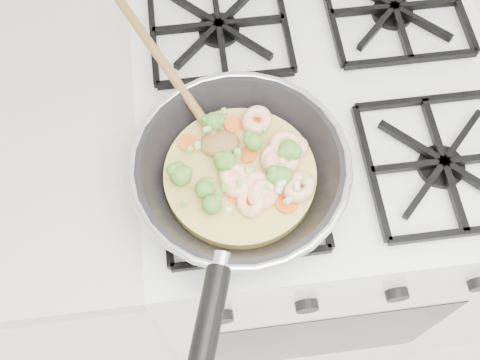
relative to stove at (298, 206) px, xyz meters
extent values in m
cube|color=white|center=(0.00, 0.00, -0.01)|extent=(0.60, 0.60, 0.90)
cube|color=black|center=(0.00, -0.30, -0.01)|extent=(0.48, 0.00, 0.40)
cube|color=black|center=(0.00, 0.00, 0.45)|extent=(0.56, 0.56, 0.02)
torus|color=#B9B9C1|center=(-0.15, -0.15, 0.52)|extent=(0.31, 0.31, 0.01)
cylinder|color=black|center=(-0.22, -0.37, 0.52)|extent=(0.08, 0.18, 0.03)
cylinder|color=#D1B75B|center=(-0.15, -0.15, 0.48)|extent=(0.21, 0.21, 0.02)
ellipsoid|color=olive|center=(-0.17, -0.10, 0.50)|extent=(0.06, 0.07, 0.02)
cylinder|color=olive|center=(-0.24, 0.02, 0.53)|extent=(0.13, 0.24, 0.06)
torus|color=#FFC296|center=(-0.13, -0.17, 0.50)|extent=(0.05, 0.05, 0.02)
torus|color=#FFC296|center=(-0.10, -0.14, 0.50)|extent=(0.05, 0.05, 0.03)
torus|color=#FFC296|center=(-0.09, -0.14, 0.50)|extent=(0.04, 0.05, 0.03)
torus|color=#FFC296|center=(-0.13, -0.19, 0.50)|extent=(0.07, 0.07, 0.03)
torus|color=#FFC296|center=(-0.08, -0.12, 0.50)|extent=(0.06, 0.06, 0.02)
torus|color=#FFC296|center=(-0.16, -0.16, 0.50)|extent=(0.07, 0.07, 0.03)
torus|color=#FFC296|center=(-0.09, -0.14, 0.50)|extent=(0.05, 0.05, 0.02)
torus|color=#FFC296|center=(-0.14, -0.19, 0.50)|extent=(0.05, 0.05, 0.03)
torus|color=#FFC296|center=(-0.08, -0.12, 0.50)|extent=(0.06, 0.06, 0.03)
torus|color=#FFC296|center=(-0.12, -0.07, 0.50)|extent=(0.07, 0.07, 0.03)
torus|color=#FFC296|center=(-0.16, -0.17, 0.50)|extent=(0.06, 0.06, 0.02)
torus|color=#FFC296|center=(-0.08, -0.18, 0.50)|extent=(0.07, 0.07, 0.02)
ellipsoid|color=#589230|center=(-0.18, -0.07, 0.51)|extent=(0.04, 0.04, 0.03)
ellipsoid|color=#589230|center=(-0.20, -0.20, 0.51)|extent=(0.03, 0.03, 0.03)
ellipsoid|color=#589230|center=(-0.20, -0.17, 0.51)|extent=(0.03, 0.03, 0.03)
ellipsoid|color=#589230|center=(-0.13, -0.11, 0.51)|extent=(0.03, 0.03, 0.03)
ellipsoid|color=#589230|center=(-0.10, -0.17, 0.51)|extent=(0.04, 0.04, 0.03)
ellipsoid|color=#589230|center=(-0.23, -0.15, 0.51)|extent=(0.04, 0.04, 0.03)
ellipsoid|color=#589230|center=(-0.17, -0.14, 0.51)|extent=(0.04, 0.04, 0.03)
ellipsoid|color=#589230|center=(-0.08, -0.13, 0.51)|extent=(0.04, 0.04, 0.03)
cylinder|color=orange|center=(-0.17, -0.10, 0.49)|extent=(0.03, 0.03, 0.01)
cylinder|color=orange|center=(-0.16, -0.19, 0.49)|extent=(0.04, 0.04, 0.01)
cylinder|color=orange|center=(-0.22, -0.09, 0.49)|extent=(0.04, 0.04, 0.00)
cylinder|color=orange|center=(-0.12, -0.16, 0.49)|extent=(0.03, 0.03, 0.01)
cylinder|color=orange|center=(-0.13, -0.07, 0.49)|extent=(0.04, 0.04, 0.01)
cylinder|color=orange|center=(-0.14, -0.18, 0.49)|extent=(0.03, 0.03, 0.01)
cylinder|color=orange|center=(-0.14, -0.12, 0.49)|extent=(0.04, 0.04, 0.01)
cylinder|color=orange|center=(-0.15, -0.16, 0.49)|extent=(0.04, 0.04, 0.00)
cylinder|color=orange|center=(-0.15, -0.07, 0.49)|extent=(0.03, 0.03, 0.01)
cylinder|color=orange|center=(-0.10, -0.20, 0.49)|extent=(0.03, 0.03, 0.01)
cylinder|color=orange|center=(-0.11, -0.17, 0.49)|extent=(0.04, 0.04, 0.01)
cylinder|color=#7DBD4B|center=(-0.14, -0.10, 0.51)|extent=(0.01, 0.01, 0.01)
cylinder|color=#B9CF92|center=(-0.08, -0.19, 0.52)|extent=(0.01, 0.01, 0.01)
cylinder|color=#B9CF92|center=(-0.11, -0.19, 0.52)|extent=(0.01, 0.01, 0.01)
cylinder|color=#7DBD4B|center=(-0.16, -0.06, 0.51)|extent=(0.01, 0.01, 0.01)
cylinder|color=#B9CF92|center=(-0.24, -0.15, 0.51)|extent=(0.01, 0.01, 0.01)
cylinder|color=#7DBD4B|center=(-0.17, -0.18, 0.51)|extent=(0.01, 0.01, 0.01)
cylinder|color=#7DBD4B|center=(-0.11, -0.09, 0.51)|extent=(0.01, 0.01, 0.01)
cylinder|color=#7DBD4B|center=(-0.23, -0.19, 0.51)|extent=(0.01, 0.01, 0.01)
cylinder|color=#B9CF92|center=(-0.18, -0.21, 0.52)|extent=(0.01, 0.01, 0.01)
cylinder|color=#7DBD4B|center=(-0.22, -0.12, 0.52)|extent=(0.01, 0.01, 0.01)
cylinder|color=#7DBD4B|center=(-0.19, -0.09, 0.52)|extent=(0.01, 0.01, 0.01)
cylinder|color=#B9CF92|center=(-0.10, -0.21, 0.51)|extent=(0.01, 0.01, 0.01)
cylinder|color=#7DBD4B|center=(-0.10, -0.16, 0.52)|extent=(0.01, 0.01, 0.01)
cylinder|color=#7DBD4B|center=(-0.19, -0.18, 0.51)|extent=(0.01, 0.01, 0.01)
cylinder|color=#7DBD4B|center=(-0.15, -0.17, 0.51)|extent=(0.01, 0.01, 0.01)
cylinder|color=#7DBD4B|center=(-0.14, -0.16, 0.51)|extent=(0.01, 0.01, 0.01)
cylinder|color=#7DBD4B|center=(-0.07, -0.18, 0.51)|extent=(0.01, 0.01, 0.01)
cylinder|color=#7DBD4B|center=(-0.21, -0.11, 0.52)|extent=(0.01, 0.01, 0.01)
cylinder|color=#7DBD4B|center=(-0.12, -0.18, 0.51)|extent=(0.01, 0.01, 0.01)
cylinder|color=#7DBD4B|center=(-0.15, -0.13, 0.51)|extent=(0.01, 0.01, 0.01)
cylinder|color=#B9CF92|center=(-0.10, -0.18, 0.52)|extent=(0.01, 0.01, 0.01)
cylinder|color=#B9CF92|center=(-0.13, -0.08, 0.51)|extent=(0.01, 0.01, 0.01)
camera|label=1|loc=(-0.20, -0.50, 1.21)|focal=43.07mm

